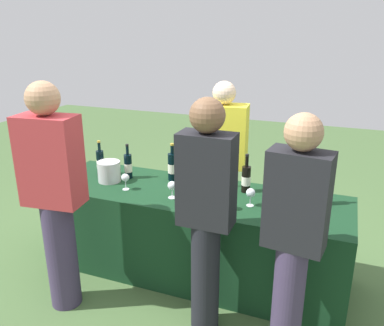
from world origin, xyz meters
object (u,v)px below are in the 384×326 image
(server_pouring, at_px, (223,160))
(wine_glass_4, at_px, (299,206))
(wine_bottle_1, at_px, (128,166))
(wine_bottle_0, at_px, (100,162))
(guest_2, at_px, (294,233))
(wine_bottle_2, at_px, (172,166))
(wine_glass_3, at_px, (251,193))
(guest_1, at_px, (206,210))
(wine_glass_0, at_px, (125,178))
(ice_bucket, at_px, (109,171))
(wine_bottle_3, at_px, (210,175))
(wine_bottle_6, at_px, (294,186))
(guest_0, at_px, (54,192))
(wine_bottle_5, at_px, (271,184))
(wine_bottle_7, at_px, (324,190))
(wine_glass_1, at_px, (172,186))
(wine_glass_2, at_px, (226,198))
(wine_bottle_4, at_px, (246,179))

(server_pouring, bearing_deg, wine_glass_4, 128.96)
(wine_bottle_1, bearing_deg, server_pouring, 36.57)
(wine_bottle_0, bearing_deg, guest_2, -21.59)
(wine_bottle_2, bearing_deg, wine_glass_3, -20.27)
(guest_1, bearing_deg, wine_glass_0, 152.66)
(wine_glass_4, bearing_deg, wine_bottle_2, 161.95)
(wine_glass_3, height_order, guest_2, guest_2)
(ice_bucket, distance_m, server_pouring, 1.04)
(wine_bottle_3, relative_size, wine_bottle_6, 1.05)
(wine_bottle_2, xyz_separation_m, guest_1, (0.58, -0.79, 0.04))
(guest_0, bearing_deg, wine_glass_4, 12.83)
(wine_bottle_6, height_order, guest_0, guest_0)
(wine_bottle_1, xyz_separation_m, wine_bottle_5, (1.24, 0.04, -0.00))
(wine_bottle_2, distance_m, wine_glass_0, 0.44)
(wine_bottle_0, xyz_separation_m, wine_bottle_7, (1.91, 0.06, 0.00))
(wine_bottle_7, relative_size, guest_2, 0.21)
(wine_bottle_3, xyz_separation_m, wine_glass_4, (0.76, -0.31, -0.02))
(wine_bottle_6, distance_m, guest_2, 0.78)
(wine_glass_0, relative_size, guest_0, 0.08)
(wine_glass_4, bearing_deg, wine_glass_0, 179.10)
(wine_glass_1, bearing_deg, wine_bottle_0, 163.41)
(wine_bottle_2, bearing_deg, wine_bottle_0, -170.02)
(guest_1, bearing_deg, wine_bottle_0, 151.74)
(wine_glass_2, height_order, server_pouring, server_pouring)
(wine_glass_2, relative_size, guest_1, 0.08)
(wine_glass_1, height_order, guest_0, guest_0)
(wine_bottle_1, bearing_deg, wine_glass_4, -9.95)
(wine_glass_1, height_order, guest_1, guest_1)
(wine_bottle_1, xyz_separation_m, wine_glass_3, (1.13, -0.18, -0.01))
(wine_bottle_1, distance_m, wine_bottle_2, 0.39)
(wine_glass_4, bearing_deg, wine_bottle_7, 66.32)
(wine_bottle_2, bearing_deg, wine_glass_4, -18.05)
(wine_bottle_6, relative_size, wine_glass_2, 2.27)
(wine_bottle_0, bearing_deg, wine_bottle_5, 2.17)
(wine_bottle_2, height_order, wine_glass_1, wine_bottle_2)
(wine_glass_0, distance_m, guest_0, 0.63)
(wine_glass_1, height_order, guest_2, guest_2)
(wine_bottle_1, height_order, wine_bottle_7, wine_bottle_7)
(wine_glass_0, xyz_separation_m, wine_glass_1, (0.42, -0.01, -0.00))
(wine_bottle_1, distance_m, wine_bottle_5, 1.24)
(wine_bottle_3, distance_m, wine_glass_3, 0.46)
(wine_bottle_3, distance_m, wine_bottle_4, 0.30)
(wine_bottle_0, height_order, guest_0, guest_0)
(wine_bottle_1, height_order, wine_glass_4, wine_bottle_1)
(wine_bottle_0, xyz_separation_m, wine_glass_1, (0.81, -0.24, -0.02))
(wine_bottle_4, distance_m, wine_glass_0, 0.98)
(wine_bottle_0, relative_size, wine_bottle_7, 0.97)
(wine_bottle_3, xyz_separation_m, guest_0, (-0.84, -0.89, 0.06))
(wine_glass_2, height_order, guest_1, guest_1)
(wine_bottle_7, bearing_deg, wine_bottle_1, -178.23)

